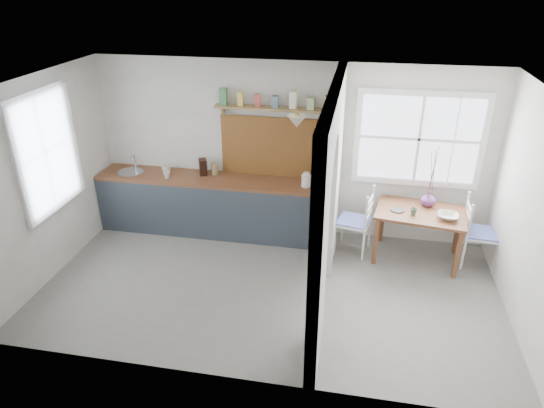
% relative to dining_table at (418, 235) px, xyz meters
% --- Properties ---
extents(floor, '(5.80, 3.20, 0.01)m').
position_rel_dining_table_xyz_m(floor, '(-1.90, -1.07, -0.37)').
color(floor, gray).
rests_on(floor, ground).
extents(ceiling, '(5.80, 3.20, 0.01)m').
position_rel_dining_table_xyz_m(ceiling, '(-1.90, -1.07, 2.23)').
color(ceiling, silver).
rests_on(ceiling, walls).
extents(walls, '(5.81, 3.21, 2.60)m').
position_rel_dining_table_xyz_m(walls, '(-1.90, -1.07, 0.93)').
color(walls, silver).
rests_on(walls, floor).
extents(partition, '(0.12, 3.20, 2.60)m').
position_rel_dining_table_xyz_m(partition, '(-1.20, -1.02, 1.08)').
color(partition, silver).
rests_on(partition, floor).
extents(kitchen_window, '(0.10, 1.16, 1.50)m').
position_rel_dining_table_xyz_m(kitchen_window, '(-4.77, -1.07, 1.28)').
color(kitchen_window, white).
rests_on(kitchen_window, walls).
extents(nook_window, '(1.76, 0.10, 1.30)m').
position_rel_dining_table_xyz_m(nook_window, '(-0.10, 0.49, 1.23)').
color(nook_window, white).
rests_on(nook_window, walls).
extents(counter, '(3.50, 0.60, 0.90)m').
position_rel_dining_table_xyz_m(counter, '(-3.03, 0.25, 0.09)').
color(counter, brown).
rests_on(counter, floor).
extents(sink, '(0.40, 0.40, 0.02)m').
position_rel_dining_table_xyz_m(sink, '(-4.33, 0.23, 0.52)').
color(sink, '#ABAEB7').
rests_on(sink, counter).
extents(backsplash, '(1.65, 0.03, 0.90)m').
position_rel_dining_table_xyz_m(backsplash, '(-2.11, 0.50, 0.98)').
color(backsplash, brown).
rests_on(backsplash, walls).
extents(shelf, '(1.75, 0.20, 0.21)m').
position_rel_dining_table_xyz_m(shelf, '(-2.11, 0.42, 1.63)').
color(shelf, '#A98249').
rests_on(shelf, walls).
extents(pendant_lamp, '(0.26, 0.26, 0.16)m').
position_rel_dining_table_xyz_m(pendant_lamp, '(-1.75, 0.08, 1.51)').
color(pendant_lamp, white).
rests_on(pendant_lamp, ceiling).
extents(utensil_rail, '(0.02, 0.50, 0.02)m').
position_rel_dining_table_xyz_m(utensil_rail, '(-1.29, -0.17, 1.08)').
color(utensil_rail, '#ABAEB7').
rests_on(utensil_rail, partition).
extents(dining_table, '(1.28, 0.95, 0.74)m').
position_rel_dining_table_xyz_m(dining_table, '(0.00, 0.00, 0.00)').
color(dining_table, brown).
rests_on(dining_table, floor).
extents(chair_left, '(0.53, 0.53, 0.99)m').
position_rel_dining_table_xyz_m(chair_left, '(-0.89, 0.03, 0.13)').
color(chair_left, white).
rests_on(chair_left, floor).
extents(chair_right, '(0.48, 0.48, 0.99)m').
position_rel_dining_table_xyz_m(chair_right, '(0.82, 0.00, 0.12)').
color(chair_right, white).
rests_on(chair_right, floor).
extents(kettle, '(0.20, 0.17, 0.21)m').
position_rel_dining_table_xyz_m(kettle, '(-1.61, 0.18, 0.64)').
color(kettle, white).
rests_on(kettle, counter).
extents(mug_a, '(0.12, 0.12, 0.10)m').
position_rel_dining_table_xyz_m(mug_a, '(-3.69, 0.11, 0.58)').
color(mug_a, silver).
rests_on(mug_a, counter).
extents(mug_b, '(0.15, 0.15, 0.10)m').
position_rel_dining_table_xyz_m(mug_b, '(-3.79, 0.33, 0.58)').
color(mug_b, beige).
rests_on(mug_b, counter).
extents(knife_block, '(0.17, 0.19, 0.24)m').
position_rel_dining_table_xyz_m(knife_block, '(-3.20, 0.34, 0.65)').
color(knife_block, '#3E1E13').
rests_on(knife_block, counter).
extents(jar, '(0.14, 0.14, 0.17)m').
position_rel_dining_table_xyz_m(jar, '(-3.02, 0.37, 0.62)').
color(jar, olive).
rests_on(jar, counter).
extents(towel_magenta, '(0.02, 0.03, 0.50)m').
position_rel_dining_table_xyz_m(towel_magenta, '(-1.32, -0.10, -0.09)').
color(towel_magenta, '#C23983').
rests_on(towel_magenta, counter).
extents(towel_orange, '(0.02, 0.03, 0.47)m').
position_rel_dining_table_xyz_m(towel_orange, '(-1.32, -0.12, -0.12)').
color(towel_orange, orange).
rests_on(towel_orange, counter).
extents(bowl, '(0.30, 0.30, 0.07)m').
position_rel_dining_table_xyz_m(bowl, '(0.33, -0.15, 0.40)').
color(bowl, beige).
rests_on(bowl, dining_table).
extents(table_cup, '(0.10, 0.10, 0.09)m').
position_rel_dining_table_xyz_m(table_cup, '(-0.12, -0.12, 0.41)').
color(table_cup, '#516F51').
rests_on(table_cup, dining_table).
extents(plate, '(0.22, 0.22, 0.02)m').
position_rel_dining_table_xyz_m(plate, '(-0.32, -0.03, 0.38)').
color(plate, '#373433').
rests_on(plate, dining_table).
extents(vase, '(0.27, 0.27, 0.21)m').
position_rel_dining_table_xyz_m(vase, '(0.10, 0.20, 0.47)').
color(vase, '#6A377D').
rests_on(vase, dining_table).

